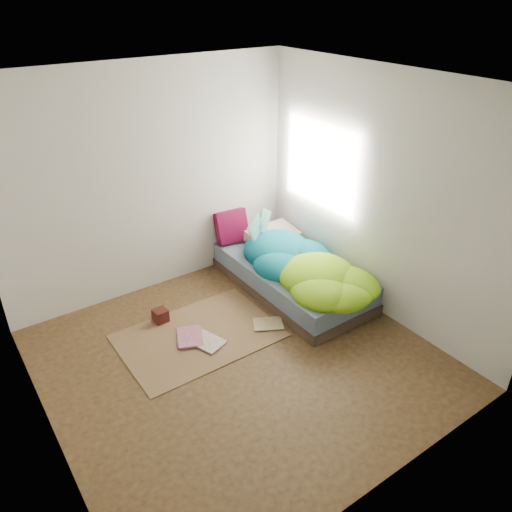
% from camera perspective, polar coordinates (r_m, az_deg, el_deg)
% --- Properties ---
extents(ground, '(3.50, 3.50, 0.00)m').
position_cam_1_polar(ground, '(5.01, -1.88, -11.73)').
color(ground, '#3D2517').
rests_on(ground, ground).
extents(room_walls, '(3.54, 3.54, 2.62)m').
position_cam_1_polar(room_walls, '(4.15, -2.14, 5.67)').
color(room_walls, silver).
rests_on(room_walls, ground).
extents(bed, '(1.00, 2.00, 0.34)m').
position_cam_1_polar(bed, '(5.97, 4.09, -2.35)').
color(bed, '#34281C').
rests_on(bed, ground).
extents(duvet, '(0.96, 1.84, 0.34)m').
position_cam_1_polar(duvet, '(5.65, 5.60, -0.34)').
color(duvet, '#086183').
rests_on(duvet, bed).
extents(rug, '(1.60, 1.10, 0.01)m').
position_cam_1_polar(rug, '(5.32, -6.55, -9.05)').
color(rug, brown).
rests_on(rug, ground).
extents(pillow_floral, '(0.66, 0.43, 0.14)m').
position_cam_1_polar(pillow_floral, '(6.35, 1.92, 2.28)').
color(pillow_floral, '#F1E1D0').
rests_on(pillow_floral, bed).
extents(pillow_magenta, '(0.41, 0.16, 0.41)m').
position_cam_1_polar(pillow_magenta, '(6.31, -2.81, 3.41)').
color(pillow_magenta, '#48042D').
rests_on(pillow_magenta, bed).
extents(open_book, '(0.43, 0.26, 0.26)m').
position_cam_1_polar(open_book, '(5.93, 0.50, 4.55)').
color(open_book, '#358B2D').
rests_on(open_book, duvet).
extents(wooden_box, '(0.15, 0.15, 0.14)m').
position_cam_1_polar(wooden_box, '(5.54, -10.85, -6.69)').
color(wooden_box, '#3B140D').
rests_on(wooden_box, rug).
extents(floor_book_a, '(0.35, 0.41, 0.03)m').
position_cam_1_polar(floor_book_a, '(5.13, -6.57, -10.44)').
color(floor_book_a, silver).
rests_on(floor_book_a, rug).
extents(floor_book_b, '(0.38, 0.42, 0.03)m').
position_cam_1_polar(floor_book_b, '(5.27, -9.00, -9.33)').
color(floor_book_b, pink).
rests_on(floor_book_b, rug).
extents(floor_book_c, '(0.39, 0.36, 0.02)m').
position_cam_1_polar(floor_book_c, '(5.32, 1.54, -8.53)').
color(floor_book_c, tan).
rests_on(floor_book_c, rug).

